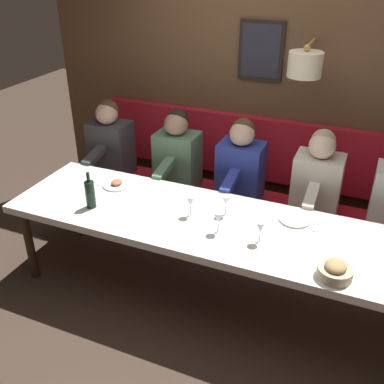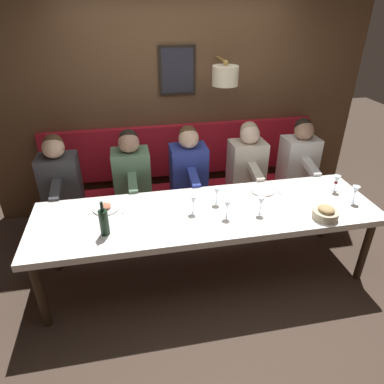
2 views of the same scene
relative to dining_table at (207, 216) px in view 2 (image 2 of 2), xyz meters
name	(u,v)px [view 2 (image 2 of 2)]	position (x,y,z in m)	size (l,w,h in m)	color
ground_plane	(206,273)	(0.00, 0.00, -0.68)	(12.00, 12.00, 0.00)	#423328
dining_table	(207,216)	(0.00, 0.00, 0.00)	(0.90, 3.10, 0.74)	white
banquette_bench	(189,208)	(0.89, 0.00, -0.46)	(0.52, 3.30, 0.45)	red
back_wall_panel	(180,101)	(1.46, 0.00, 0.68)	(0.59, 4.50, 2.90)	brown
diner_nearest	(300,154)	(0.88, -1.32, 0.13)	(0.60, 0.40, 0.79)	white
diner_near	(247,158)	(0.88, -0.68, 0.13)	(0.60, 0.40, 0.79)	beige
diner_middle	(189,163)	(0.88, 0.01, 0.13)	(0.60, 0.40, 0.79)	#283893
diner_far	(131,168)	(0.88, 0.64, 0.13)	(0.60, 0.40, 0.79)	#567A5B
diner_farthest	(59,174)	(0.88, 1.38, 0.13)	(0.60, 0.40, 0.79)	#3D3D42
place_setting_0	(263,190)	(0.25, -0.62, 0.06)	(0.24, 0.32, 0.01)	silver
place_setting_1	(106,208)	(0.20, 0.90, 0.07)	(0.24, 0.31, 0.05)	white
wine_glass_0	(193,200)	(0.01, 0.13, 0.17)	(0.07, 0.07, 0.16)	silver
wine_glass_1	(261,202)	(-0.13, -0.45, 0.17)	(0.07, 0.07, 0.16)	silver
wine_glass_2	(356,191)	(-0.11, -1.38, 0.17)	(0.07, 0.07, 0.16)	silver
wine_glass_3	(227,205)	(-0.12, -0.14, 0.17)	(0.07, 0.07, 0.16)	silver
wine_glass_4	(217,192)	(0.12, -0.12, 0.17)	(0.07, 0.07, 0.16)	silver
wine_glass_5	(336,180)	(0.12, -1.33, 0.17)	(0.07, 0.07, 0.16)	silver
wine_bottle	(104,222)	(-0.18, 0.89, 0.17)	(0.08, 0.08, 0.30)	black
bread_bowl	(326,213)	(-0.31, -0.98, 0.11)	(0.22, 0.22, 0.12)	beige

